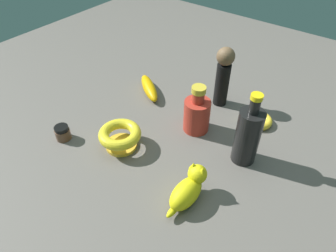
{
  "coord_description": "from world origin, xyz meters",
  "views": [
    {
      "loc": [
        0.52,
        0.4,
        0.62
      ],
      "look_at": [
        0.0,
        0.0,
        0.05
      ],
      "focal_mm": 32.01,
      "sensor_mm": 36.0,
      "label": 1
    }
  ],
  "objects_px": {
    "bowl": "(120,136)",
    "bangle": "(258,120)",
    "person_figure_adult": "(223,74)",
    "nail_polish_jar": "(63,133)",
    "cat_figurine": "(188,189)",
    "banana": "(149,88)",
    "bottle_tall": "(248,135)",
    "bottle_short": "(197,113)"
  },
  "relations": [
    {
      "from": "bowl",
      "to": "bangle",
      "type": "relative_size",
      "value": 1.39
    },
    {
      "from": "person_figure_adult",
      "to": "nail_polish_jar",
      "type": "relative_size",
      "value": 4.58
    },
    {
      "from": "person_figure_adult",
      "to": "cat_figurine",
      "type": "distance_m",
      "value": 0.42
    },
    {
      "from": "banana",
      "to": "nail_polish_jar",
      "type": "bearing_deg",
      "value": 117.19
    },
    {
      "from": "person_figure_adult",
      "to": "cat_figurine",
      "type": "height_order",
      "value": "person_figure_adult"
    },
    {
      "from": "bowl",
      "to": "banana",
      "type": "bearing_deg",
      "value": -156.88
    },
    {
      "from": "person_figure_adult",
      "to": "bottle_tall",
      "type": "bearing_deg",
      "value": 44.25
    },
    {
      "from": "person_figure_adult",
      "to": "banana",
      "type": "distance_m",
      "value": 0.27
    },
    {
      "from": "nail_polish_jar",
      "to": "bangle",
      "type": "bearing_deg",
      "value": 134.0
    },
    {
      "from": "bottle_short",
      "to": "bowl",
      "type": "bearing_deg",
      "value": -33.51
    },
    {
      "from": "bangle",
      "to": "bottle_tall",
      "type": "bearing_deg",
      "value": 10.38
    },
    {
      "from": "bottle_short",
      "to": "nail_polish_jar",
      "type": "bearing_deg",
      "value": -46.34
    },
    {
      "from": "person_figure_adult",
      "to": "bangle",
      "type": "xyz_separation_m",
      "value": [
        0.02,
        0.15,
        -0.1
      ]
    },
    {
      "from": "bangle",
      "to": "nail_polish_jar",
      "type": "bearing_deg",
      "value": -46.0
    },
    {
      "from": "nail_polish_jar",
      "to": "cat_figurine",
      "type": "xyz_separation_m",
      "value": [
        -0.05,
        0.42,
        0.02
      ]
    },
    {
      "from": "bowl",
      "to": "cat_figurine",
      "type": "bearing_deg",
      "value": 82.77
    },
    {
      "from": "banana",
      "to": "bangle",
      "type": "bearing_deg",
      "value": -132.44
    },
    {
      "from": "person_figure_adult",
      "to": "bottle_short",
      "type": "distance_m",
      "value": 0.17
    },
    {
      "from": "bowl",
      "to": "bottle_tall",
      "type": "relative_size",
      "value": 0.56
    },
    {
      "from": "person_figure_adult",
      "to": "banana",
      "type": "xyz_separation_m",
      "value": [
        0.1,
        -0.23,
        -0.09
      ]
    },
    {
      "from": "banana",
      "to": "cat_figurine",
      "type": "xyz_separation_m",
      "value": [
        0.29,
        0.37,
        0.02
      ]
    },
    {
      "from": "nail_polish_jar",
      "to": "bottle_short",
      "type": "distance_m",
      "value": 0.4
    },
    {
      "from": "bowl",
      "to": "nail_polish_jar",
      "type": "relative_size",
      "value": 2.7
    },
    {
      "from": "nail_polish_jar",
      "to": "bottle_short",
      "type": "height_order",
      "value": "bottle_short"
    },
    {
      "from": "banana",
      "to": "bowl",
      "type": "distance_m",
      "value": 0.28
    },
    {
      "from": "banana",
      "to": "person_figure_adult",
      "type": "bearing_deg",
      "value": -120.76
    },
    {
      "from": "nail_polish_jar",
      "to": "bowl",
      "type": "bearing_deg",
      "value": 116.71
    },
    {
      "from": "bottle_tall",
      "to": "nail_polish_jar",
      "type": "relative_size",
      "value": 4.83
    },
    {
      "from": "person_figure_adult",
      "to": "bottle_short",
      "type": "height_order",
      "value": "person_figure_adult"
    },
    {
      "from": "bowl",
      "to": "nail_polish_jar",
      "type": "height_order",
      "value": "bowl"
    },
    {
      "from": "person_figure_adult",
      "to": "bangle",
      "type": "relative_size",
      "value": 2.36
    },
    {
      "from": "bottle_tall",
      "to": "bangle",
      "type": "xyz_separation_m",
      "value": [
        -0.17,
        -0.03,
        -0.08
      ]
    },
    {
      "from": "bangle",
      "to": "cat_figurine",
      "type": "bearing_deg",
      "value": -2.31
    },
    {
      "from": "bangle",
      "to": "banana",
      "type": "bearing_deg",
      "value": -78.15
    },
    {
      "from": "bangle",
      "to": "cat_figurine",
      "type": "distance_m",
      "value": 0.37
    },
    {
      "from": "bowl",
      "to": "person_figure_adult",
      "type": "bearing_deg",
      "value": 161.29
    },
    {
      "from": "nail_polish_jar",
      "to": "bottle_tall",
      "type": "bearing_deg",
      "value": 118.52
    },
    {
      "from": "cat_figurine",
      "to": "bangle",
      "type": "bearing_deg",
      "value": 177.69
    },
    {
      "from": "bangle",
      "to": "bowl",
      "type": "bearing_deg",
      "value": -38.93
    },
    {
      "from": "person_figure_adult",
      "to": "bottle_short",
      "type": "xyz_separation_m",
      "value": [
        0.16,
        0.01,
        -0.05
      ]
    },
    {
      "from": "person_figure_adult",
      "to": "nail_polish_jar",
      "type": "distance_m",
      "value": 0.53
    },
    {
      "from": "banana",
      "to": "bottle_tall",
      "type": "bearing_deg",
      "value": -156.06
    }
  ]
}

